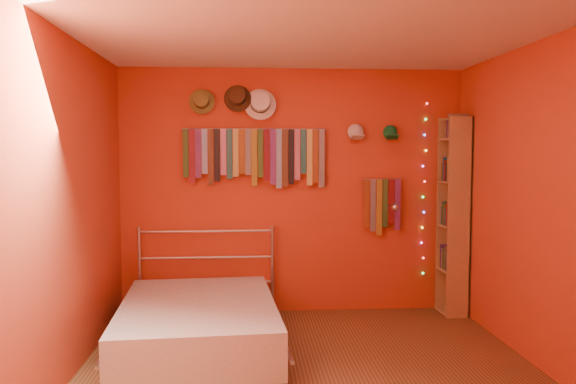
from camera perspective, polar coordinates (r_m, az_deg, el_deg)
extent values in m
plane|color=#4E391B|center=(4.34, 2.42, -18.29)|extent=(3.50, 3.50, 0.00)
cube|color=#AE3A1C|center=(5.77, 0.49, 0.08)|extent=(3.50, 0.02, 2.50)
cube|color=#AE3A1C|center=(4.58, 24.81, -1.33)|extent=(0.02, 3.50, 2.50)
cube|color=#AE3A1C|center=(4.21, -21.93, -1.69)|extent=(0.02, 3.50, 2.50)
cube|color=white|center=(4.10, 2.53, 16.01)|extent=(3.50, 3.50, 0.02)
cylinder|color=#ACACB0|center=(5.69, -3.46, 6.39)|extent=(1.45, 0.01, 0.01)
cube|color=#1C451B|center=(5.71, -10.35, 3.90)|extent=(0.06, 0.01, 0.48)
cube|color=maroon|center=(5.70, -9.73, 3.61)|extent=(0.06, 0.01, 0.54)
cube|color=#4D1964|center=(5.69, -9.11, 3.90)|extent=(0.06, 0.01, 0.49)
cube|color=#7D98DF|center=(5.69, -8.48, 4.09)|extent=(0.06, 0.01, 0.45)
cube|color=#452517|center=(5.68, -7.85, 3.52)|extent=(0.06, 0.01, 0.56)
cube|color=black|center=(5.67, -7.23, 3.72)|extent=(0.06, 0.01, 0.53)
cube|color=#C3619A|center=(5.68, -6.59, 4.04)|extent=(0.06, 0.01, 0.46)
cube|color=#1A535B|center=(5.67, -5.96, 3.85)|extent=(0.06, 0.01, 0.50)
cube|color=#AD9C45|center=(5.67, -5.34, 3.98)|extent=(0.06, 0.01, 0.48)
cube|color=brown|center=(5.68, -4.71, 4.13)|extent=(0.06, 0.01, 0.45)
cube|color=#121E50|center=(5.67, -4.07, 4.07)|extent=(0.06, 0.01, 0.46)
cube|color=olive|center=(5.67, -3.44, 3.51)|extent=(0.06, 0.01, 0.57)
cube|color=#2B5220|center=(5.68, -2.81, 3.95)|extent=(0.06, 0.01, 0.49)
cube|color=#5C0D18|center=(5.67, -2.18, 3.76)|extent=(0.06, 0.01, 0.52)
cube|color=#5C1B6F|center=(5.67, -1.55, 3.59)|extent=(0.06, 0.01, 0.56)
cube|color=#6B8CBE|center=(5.69, -0.93, 3.39)|extent=(0.06, 0.01, 0.60)
cube|color=#492A18|center=(5.68, -0.30, 3.49)|extent=(0.06, 0.01, 0.58)
cube|color=black|center=(5.68, 0.34, 3.59)|extent=(0.06, 0.01, 0.56)
cube|color=#A85471|center=(5.70, 0.95, 3.80)|extent=(0.06, 0.01, 0.52)
cube|color=#195A59|center=(5.70, 1.58, 4.13)|extent=(0.06, 0.01, 0.45)
cube|color=tan|center=(5.70, 2.21, 3.53)|extent=(0.06, 0.01, 0.57)
cube|color=maroon|center=(5.72, 2.82, 3.67)|extent=(0.06, 0.01, 0.54)
cube|color=navy|center=(5.72, 3.45, 3.42)|extent=(0.06, 0.01, 0.59)
cylinder|color=#ACACB0|center=(5.86, 9.54, 1.29)|extent=(0.40, 0.01, 0.01)
cube|color=maroon|center=(5.83, 8.00, -1.15)|extent=(0.06, 0.01, 0.49)
cube|color=#131353|center=(5.84, 8.63, -1.36)|extent=(0.06, 0.01, 0.54)
cube|color=olive|center=(5.85, 9.25, -1.56)|extent=(0.06, 0.01, 0.58)
cube|color=#23471C|center=(5.87, 9.84, -1.14)|extent=(0.06, 0.01, 0.50)
cube|color=#5F100E|center=(5.88, 10.46, -0.94)|extent=(0.06, 0.01, 0.46)
cube|color=#511A69|center=(5.90, 11.07, -1.29)|extent=(0.06, 0.01, 0.53)
cylinder|color=olive|center=(5.72, -8.75, 9.05)|extent=(0.26, 0.06, 0.25)
cylinder|color=olive|center=(5.67, -8.79, 9.20)|extent=(0.15, 0.13, 0.17)
cylinder|color=#332314|center=(5.70, -8.77, 9.13)|extent=(0.16, 0.05, 0.16)
cylinder|color=#3F2816|center=(5.70, -5.15, 9.44)|extent=(0.27, 0.07, 0.27)
cylinder|color=#3F2816|center=(5.66, -5.16, 9.60)|extent=(0.16, 0.13, 0.18)
cylinder|color=black|center=(5.68, -5.15, 9.52)|extent=(0.17, 0.05, 0.17)
cylinder|color=white|center=(5.70, -2.84, 8.87)|extent=(0.32, 0.08, 0.32)
cylinder|color=white|center=(5.65, -2.82, 9.06)|extent=(0.19, 0.16, 0.21)
cylinder|color=black|center=(5.67, -2.83, 8.96)|extent=(0.19, 0.06, 0.19)
ellipsoid|color=silver|center=(5.80, 6.88, 6.06)|extent=(0.17, 0.13, 0.17)
cube|color=silver|center=(5.69, 7.08, 5.57)|extent=(0.12, 0.09, 0.05)
ellipsoid|color=#197132|center=(5.87, 10.33, 5.99)|extent=(0.16, 0.12, 0.16)
cube|color=#197132|center=(5.78, 10.57, 5.52)|extent=(0.12, 0.09, 0.05)
sphere|color=#FF3333|center=(6.01, 13.94, 8.71)|extent=(0.02, 0.02, 0.02)
sphere|color=#33FF4C|center=(5.99, 13.81, 7.19)|extent=(0.02, 0.02, 0.02)
sphere|color=#4C66FF|center=(5.98, 13.71, 5.65)|extent=(0.02, 0.02, 0.02)
sphere|color=yellow|center=(5.99, 13.84, 4.11)|extent=(0.02, 0.02, 0.02)
sphere|color=#FF4CCC|center=(5.98, 13.54, 2.58)|extent=(0.02, 0.02, 0.02)
sphere|color=#FF3333|center=(5.99, 13.72, 1.04)|extent=(0.02, 0.02, 0.02)
sphere|color=#33FF4C|center=(6.00, 13.54, -0.49)|extent=(0.02, 0.02, 0.02)
sphere|color=#4C66FF|center=(6.02, 13.63, -2.02)|extent=(0.02, 0.02, 0.02)
sphere|color=yellow|center=(6.03, 13.47, -3.54)|extent=(0.02, 0.02, 0.02)
sphere|color=#FF4CCC|center=(6.05, 13.40, -5.05)|extent=(0.02, 0.02, 0.02)
sphere|color=#FF3333|center=(6.09, 13.58, -6.54)|extent=(0.02, 0.02, 0.02)
sphere|color=#33FF4C|center=(6.12, 13.55, -8.02)|extent=(0.02, 0.02, 0.02)
cylinder|color=#ACACB0|center=(5.93, 10.23, -1.51)|extent=(0.04, 0.03, 0.04)
cylinder|color=#ACACB0|center=(5.81, 10.52, -1.33)|extent=(0.01, 0.25, 0.08)
sphere|color=white|center=(5.69, 10.85, -1.55)|extent=(0.07, 0.07, 0.07)
cube|color=#936142|center=(5.78, 17.03, -2.57)|extent=(0.24, 0.02, 2.00)
cube|color=#936142|center=(6.08, 15.95, -2.24)|extent=(0.24, 0.02, 2.00)
cube|color=#936142|center=(5.97, 17.51, -2.38)|extent=(0.02, 0.34, 2.00)
cube|color=#936142|center=(6.12, 16.29, -11.56)|extent=(0.24, 0.32, 0.02)
cube|color=#936142|center=(6.02, 16.37, -7.61)|extent=(0.24, 0.32, 0.02)
cube|color=#936142|center=(5.94, 16.46, -3.36)|extent=(0.24, 0.32, 0.02)
cube|color=#936142|center=(5.90, 16.55, 0.98)|extent=(0.24, 0.32, 0.02)
cube|color=#936142|center=(5.90, 16.63, 5.15)|extent=(0.24, 0.32, 0.02)
cube|color=#936142|center=(5.91, 16.67, 7.09)|extent=(0.24, 0.32, 0.02)
cylinder|color=#ACACB0|center=(5.87, -14.85, -7.86)|extent=(0.03, 0.03, 0.91)
cylinder|color=#ACACB0|center=(5.77, -1.59, -7.93)|extent=(0.03, 0.03, 0.91)
cylinder|color=#ACACB0|center=(5.80, -8.26, -9.10)|extent=(1.33, 0.02, 0.02)
cylinder|color=#ACACB0|center=(5.75, -8.29, -6.60)|extent=(1.33, 0.02, 0.02)
cylinder|color=#ACACB0|center=(5.71, -8.32, -3.97)|extent=(1.33, 0.02, 0.02)
cube|color=#B6B3A4|center=(4.92, -9.08, -13.01)|extent=(1.39, 1.89, 0.36)
cylinder|color=#ACACB0|center=(5.02, -16.88, -13.00)|extent=(0.15, 1.81, 0.03)
cylinder|color=#ACACB0|center=(4.91, -1.09, -13.23)|extent=(0.15, 1.81, 0.03)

